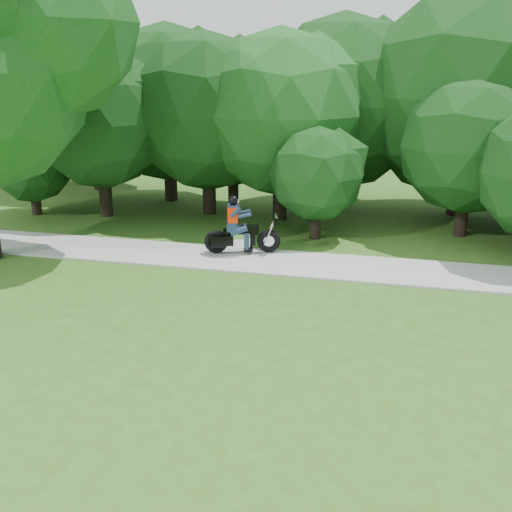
# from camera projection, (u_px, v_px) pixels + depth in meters

# --- Properties ---
(ground) EXTENTS (100.00, 100.00, 0.00)m
(ground) POSITION_uv_depth(u_px,v_px,m) (333.00, 437.00, 9.38)
(ground) COLOR #355D1A
(ground) RESTS_ON ground
(walkway) EXTENTS (60.00, 2.20, 0.06)m
(walkway) POSITION_uv_depth(u_px,v_px,m) (374.00, 270.00, 16.79)
(walkway) COLOR #A9A9A4
(walkway) RESTS_ON ground
(tree_line) EXTENTS (38.65, 11.56, 7.75)m
(tree_line) POSITION_uv_depth(u_px,v_px,m) (443.00, 112.00, 21.39)
(tree_line) COLOR black
(tree_line) RESTS_ON ground
(touring_motorcycle) EXTENTS (2.11, 1.11, 1.65)m
(touring_motorcycle) POSITION_uv_depth(u_px,v_px,m) (238.00, 232.00, 17.98)
(touring_motorcycle) COLOR black
(touring_motorcycle) RESTS_ON walkway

